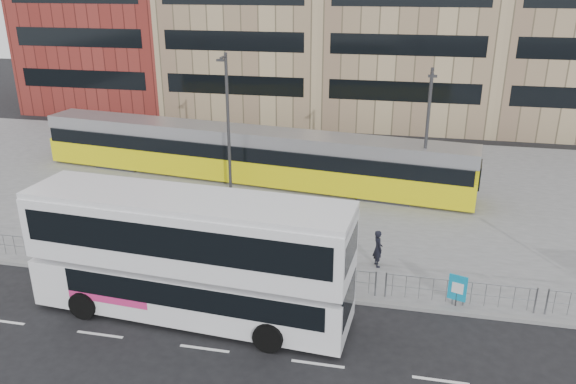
% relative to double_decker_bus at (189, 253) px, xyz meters
% --- Properties ---
extents(ground, '(120.00, 120.00, 0.00)m').
position_rel_double_decker_bus_xyz_m(ground, '(3.19, 2.00, -2.61)').
color(ground, black).
rests_on(ground, ground).
extents(plaza, '(64.00, 24.00, 0.15)m').
position_rel_double_decker_bus_xyz_m(plaza, '(3.19, 14.00, -2.53)').
color(plaza, slate).
rests_on(plaza, ground).
extents(kerb, '(64.00, 0.25, 0.17)m').
position_rel_double_decker_bus_xyz_m(kerb, '(3.19, 2.05, -2.53)').
color(kerb, gray).
rests_on(kerb, ground).
extents(pedestrian_barrier, '(32.07, 0.07, 1.10)m').
position_rel_double_decker_bus_xyz_m(pedestrian_barrier, '(5.19, 2.50, -1.63)').
color(pedestrian_barrier, gray).
rests_on(pedestrian_barrier, plaza).
extents(road_markings, '(62.00, 0.12, 0.01)m').
position_rel_double_decker_bus_xyz_m(road_markings, '(4.19, -2.00, -2.60)').
color(road_markings, white).
rests_on(road_markings, ground).
extents(double_decker_bus, '(12.23, 3.71, 4.82)m').
position_rel_double_decker_bus_xyz_m(double_decker_bus, '(0.00, 0.00, 0.00)').
color(double_decker_bus, white).
rests_on(double_decker_bus, ground).
extents(tram, '(27.84, 6.13, 3.27)m').
position_rel_double_decker_bus_xyz_m(tram, '(-2.11, 14.83, -0.82)').
color(tram, yellow).
rests_on(tram, plaza).
extents(ad_panel, '(0.69, 0.28, 1.34)m').
position_rel_double_decker_bus_xyz_m(ad_panel, '(9.91, 2.40, -1.68)').
color(ad_panel, '#2D2D30').
rests_on(ad_panel, plaza).
extents(pedestrian, '(0.61, 0.73, 1.70)m').
position_rel_double_decker_bus_xyz_m(pedestrian, '(6.71, 5.05, -1.61)').
color(pedestrian, black).
rests_on(pedestrian, plaza).
extents(traffic_light_west, '(0.18, 0.22, 3.10)m').
position_rel_double_decker_bus_xyz_m(traffic_light_west, '(-4.74, 2.66, -0.48)').
color(traffic_light_west, '#2D2D30').
rests_on(traffic_light_west, plaza).
extents(lamp_post_west, '(0.45, 1.04, 8.14)m').
position_rel_double_decker_bus_xyz_m(lamp_post_west, '(-2.35, 12.35, 1.98)').
color(lamp_post_west, '#2D2D30').
rests_on(lamp_post_west, plaza).
extents(lamp_post_east, '(0.45, 1.04, 7.60)m').
position_rel_double_decker_bus_xyz_m(lamp_post_east, '(8.66, 12.80, 1.71)').
color(lamp_post_east, '#2D2D30').
rests_on(lamp_post_east, plaza).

